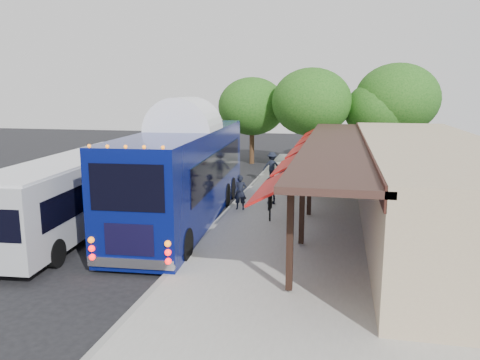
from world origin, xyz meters
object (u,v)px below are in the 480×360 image
Objects in this scene: ped_a at (240,192)px; city_bus at (77,190)px; sign_board at (270,203)px; ped_b at (283,179)px; ped_c at (272,187)px; ped_d at (272,166)px; coach_bus at (185,169)px.

city_bus is at bearing -147.86° from ped_a.
ped_a is 2.35m from sign_board.
ped_b is 0.96× the size of ped_c.
city_bus is 7.84m from sign_board.
sign_board is (7.42, 2.44, -0.74)m from city_bus.
ped_b is at bearing 98.55° from sign_board.
ped_b is at bearing 107.08° from ped_d.
city_bus is 8.94m from ped_c.
ped_c is at bearing 98.38° from ped_d.
coach_bus is 2.97m from ped_a.
sign_board is at bearing 73.62° from ped_c.
coach_bus is 9.46m from ped_d.
coach_bus is 3.91m from sign_board.
ped_a is 7.36m from ped_d.
sign_board is at bearing -3.45° from coach_bus.
ped_c reaches higher than ped_b.
coach_bus reaches higher than ped_d.
ped_a reaches higher than ped_b.
ped_a is at bearing 141.24° from sign_board.
ped_d is (-1.11, 3.68, 0.07)m from ped_b.
city_bus reaches higher than ped_b.
ped_b is at bearing 41.92° from city_bus.
coach_bus is 7.65× the size of ped_d.
ped_c is at bearing 88.05° from ped_b.
ped_c is (3.32, 3.01, -1.28)m from coach_bus.
ped_c is at bearing 104.16° from sign_board.
coach_bus is at bearing -143.59° from ped_a.
city_bus reaches higher than ped_c.
coach_bus is 11.76× the size of sign_board.
ped_b is 2.37m from ped_c.
city_bus is 13.07m from ped_d.
ped_a is 0.92× the size of ped_d.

